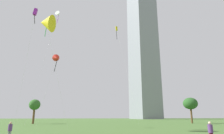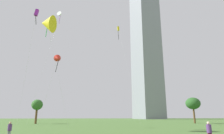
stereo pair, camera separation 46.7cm
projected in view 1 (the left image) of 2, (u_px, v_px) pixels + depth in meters
person_standing_1 at (10, 129)px, 17.28m from camera, size 0.35×0.35×1.57m
person_standing_2 at (211, 131)px, 14.96m from camera, size 0.37×0.37×1.66m
kite_flying_0 at (58, 14)px, 54.68m from camera, size 5.45×5.88×31.08m
kite_flying_1 at (117, 30)px, 56.40m from camera, size 4.29×7.60×27.65m
kite_flying_2 at (35, 13)px, 35.50m from camera, size 4.74×8.85×21.46m
kite_flying_3 at (46, 23)px, 31.16m from camera, size 5.09×7.70×18.26m
kite_flying_4 at (56, 58)px, 37.31m from camera, size 5.03×6.61×13.80m
park_tree_0 at (35, 105)px, 51.84m from camera, size 2.96×2.96×6.41m
park_tree_1 at (190, 104)px, 55.59m from camera, size 4.10×4.10×7.21m
distant_highrise_0 at (143, 47)px, 140.10m from camera, size 20.17×21.37×101.62m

